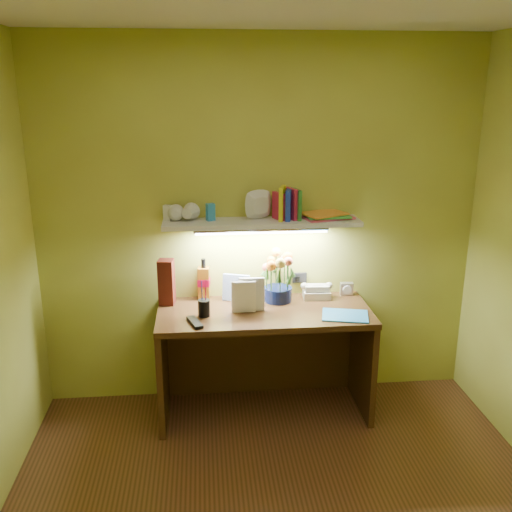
{
  "coord_description": "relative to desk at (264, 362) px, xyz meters",
  "views": [
    {
      "loc": [
        -0.39,
        -2.26,
        2.17
      ],
      "look_at": [
        -0.04,
        1.35,
        1.08
      ],
      "focal_mm": 40.0,
      "sensor_mm": 36.0,
      "label": 1
    }
  ],
  "objects": [
    {
      "name": "pen_cup",
      "position": [
        -0.39,
        -0.06,
        0.47
      ],
      "size": [
        0.08,
        0.08,
        0.19
      ],
      "primitive_type": "cylinder",
      "rotation": [
        0.0,
        0.0,
        -0.05
      ],
      "color": "black",
      "rests_on": "desk"
    },
    {
      "name": "art_card",
      "position": [
        -0.17,
        0.2,
        0.47
      ],
      "size": [
        0.18,
        0.1,
        0.18
      ],
      "primitive_type": null,
      "rotation": [
        0.0,
        0.0,
        -0.34
      ],
      "color": "silver",
      "rests_on": "desk"
    },
    {
      "name": "whisky_bottle",
      "position": [
        -0.39,
        0.25,
        0.52
      ],
      "size": [
        0.09,
        0.09,
        0.29
      ],
      "primitive_type": null,
      "rotation": [
        0.0,
        0.0,
        -0.12
      ],
      "color": "#A85E13",
      "rests_on": "desk"
    },
    {
      "name": "desk_book_a",
      "position": [
        -0.22,
        -0.02,
        0.48
      ],
      "size": [
        0.16,
        0.03,
        0.21
      ],
      "primitive_type": "imported",
      "rotation": [
        0.0,
        0.0,
        -0.06
      ],
      "color": "white",
      "rests_on": "desk"
    },
    {
      "name": "wall_shelf",
      "position": [
        0.01,
        0.18,
        0.96
      ],
      "size": [
        1.3,
        0.33,
        0.25
      ],
      "color": "silver",
      "rests_on": "ground"
    },
    {
      "name": "blue_folder",
      "position": [
        0.5,
        -0.15,
        0.38
      ],
      "size": [
        0.33,
        0.27,
        0.01
      ],
      "primitive_type": "cube",
      "rotation": [
        0.0,
        0.0,
        -0.23
      ],
      "color": "#2E8DD5",
      "rests_on": "desk"
    },
    {
      "name": "telephone",
      "position": [
        0.39,
        0.2,
        0.43
      ],
      "size": [
        0.19,
        0.15,
        0.11
      ],
      "primitive_type": null,
      "rotation": [
        0.0,
        0.0,
        -0.06
      ],
      "color": "beige",
      "rests_on": "desk"
    },
    {
      "name": "flower_bouquet",
      "position": [
        0.11,
        0.17,
        0.54
      ],
      "size": [
        0.26,
        0.26,
        0.34
      ],
      "primitive_type": null,
      "rotation": [
        0.0,
        0.0,
        -0.25
      ],
      "color": "#091238",
      "rests_on": "desk"
    },
    {
      "name": "whisky_box",
      "position": [
        -0.64,
        0.18,
        0.53
      ],
      "size": [
        0.11,
        0.11,
        0.31
      ],
      "primitive_type": "cube",
      "rotation": [
        0.0,
        0.0,
        -0.15
      ],
      "color": "#4F170F",
      "rests_on": "desk"
    },
    {
      "name": "desk",
      "position": [
        0.0,
        0.0,
        0.0
      ],
      "size": [
        1.4,
        0.6,
        0.75
      ],
      "primitive_type": "cube",
      "color": "#39240F",
      "rests_on": "ground"
    },
    {
      "name": "desk_book_b",
      "position": [
        -0.17,
        0.01,
        0.49
      ],
      "size": [
        0.17,
        0.03,
        0.23
      ],
      "primitive_type": "imported",
      "rotation": [
        0.0,
        0.0,
        -0.08
      ],
      "color": "silver",
      "rests_on": "desk"
    },
    {
      "name": "tv_remote",
      "position": [
        -0.45,
        -0.18,
        0.39
      ],
      "size": [
        0.11,
        0.19,
        0.02
      ],
      "primitive_type": "cube",
      "rotation": [
        0.0,
        0.0,
        0.33
      ],
      "color": "black",
      "rests_on": "desk"
    },
    {
      "name": "desk_clock",
      "position": [
        0.61,
        0.23,
        0.42
      ],
      "size": [
        0.09,
        0.05,
        0.09
      ],
      "primitive_type": "cube",
      "rotation": [
        0.0,
        0.0,
        -0.04
      ],
      "color": "silver",
      "rests_on": "desk"
    }
  ]
}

